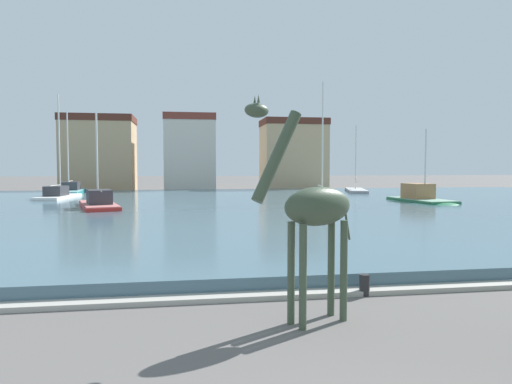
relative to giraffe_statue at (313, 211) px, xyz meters
The scene contains 13 objects.
harbor_water 23.30m from the giraffe_statue, 90.99° to the left, with size 77.05×42.38×0.42m, color #476675.
quay_edge_coping 2.78m from the giraffe_statue, 102.78° to the left, with size 77.05×0.50×0.12m, color #ADA89E.
giraffe_statue is the anchor object (origin of this frame).
sailboat_green 27.39m from the giraffe_statue, 56.43° to the left, with size 2.94×6.90×5.79m.
sailboat_red 23.64m from the giraffe_statue, 109.76° to the left, with size 3.85×7.80×6.48m.
sailboat_yellow 26.46m from the giraffe_statue, 72.23° to the left, with size 3.41×8.78×9.50m.
sailboat_teal 39.12m from the giraffe_statue, 109.86° to the left, with size 2.97×8.74×8.16m.
sailboat_grey 40.62m from the giraffe_statue, 67.48° to the left, with size 3.97×8.63×7.39m.
sailboat_white 33.70m from the giraffe_statue, 112.00° to the left, with size 2.49×7.01×8.96m.
mooring_bollard 3.05m from the giraffe_statue, 43.09° to the left, with size 0.24×0.24×0.50m, color #232326.
townhouse_wide_warehouse 50.43m from the giraffe_statue, 104.42° to the left, with size 8.37×6.29×9.13m.
townhouse_narrow_midrow 47.70m from the giraffe_statue, 92.13° to the left, with size 6.06×7.01×9.26m.
townhouse_end_terrace 48.51m from the giraffe_statue, 76.75° to the left, with size 7.87×5.68×8.93m.
Camera 1 is at (-2.00, -2.88, 3.00)m, focal length 31.72 mm.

